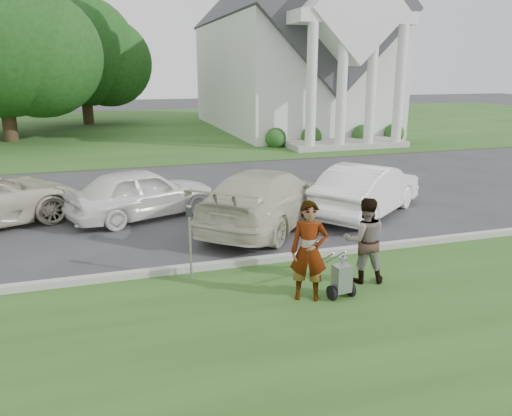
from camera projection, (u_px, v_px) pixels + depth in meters
name	position (u px, v px, depth m)	size (l,w,h in m)	color
ground	(274.00, 273.00, 9.98)	(120.00, 120.00, 0.00)	#333335
grass_strip	(341.00, 351.00, 7.22)	(80.00, 7.00, 0.01)	#274A19
church_lawn	(148.00, 127.00, 34.84)	(80.00, 30.00, 0.01)	#274A19
curb	(266.00, 260.00, 10.46)	(80.00, 0.18, 0.15)	#9E9E93
church	(290.00, 36.00, 32.19)	(9.19, 19.00, 24.10)	white
tree_back	(83.00, 57.00, 35.18)	(9.61, 7.60, 8.89)	#332316
striping_cart	(341.00, 279.00, 8.80)	(0.49, 0.94, 0.84)	black
person_left	(309.00, 252.00, 8.63)	(0.65, 0.42, 1.78)	#999999
person_right	(364.00, 241.00, 9.38)	(0.80, 0.62, 1.65)	#999999
parking_meter_near	(190.00, 233.00, 9.50)	(0.11, 0.09, 1.46)	#95989E
car_b	(142.00, 193.00, 13.57)	(1.62, 4.02, 1.37)	white
car_c	(266.00, 198.00, 12.83)	(2.07, 5.09, 1.48)	beige
car_d	(367.00, 189.00, 13.82)	(1.51, 4.33, 1.43)	white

